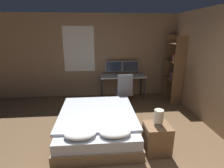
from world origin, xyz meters
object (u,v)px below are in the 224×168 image
bed (98,124)px  monitor_left (114,67)px  keyboard (124,77)px  office_chair (124,94)px  nightstand (157,139)px  desk (123,79)px  bedside_lamp (159,117)px  computer_mouse (132,76)px  bookshelf (175,67)px  monitor_right (131,67)px

bed → monitor_left: 2.45m
keyboard → office_chair: office_chair is taller
nightstand → desk: desk is taller
nightstand → bedside_lamp: bedside_lamp is taller
bedside_lamp → computer_mouse: (0.04, 2.60, 0.06)m
bed → office_chair: office_chair is taller
desk → bookshelf: (1.57, -0.35, 0.44)m
desk → monitor_left: size_ratio=2.74×
bed → bedside_lamp: bearing=-33.1°
keyboard → bookshelf: size_ratio=0.17×
monitor_left → bedside_lamp: bearing=-80.1°
nightstand → monitor_right: monitor_right is taller
nightstand → desk: 2.81m
bedside_lamp → monitor_right: monitor_right is taller
bed → computer_mouse: 2.27m
desk → monitor_left: monitor_left is taller
bed → bookshelf: (2.42, 1.72, 0.87)m
monitor_left → monitor_right: same height
bookshelf → computer_mouse: bearing=172.4°
desk → monitor_left: (-0.28, 0.18, 0.36)m
desk → monitor_right: bearing=32.0°
office_chair → bookshelf: bookshelf is taller
bed → computer_mouse: size_ratio=28.90×
monitor_left → monitor_right: 0.57m
computer_mouse → office_chair: office_chair is taller
bed → nightstand: size_ratio=3.64×
desk → nightstand: bearing=-85.2°
bed → nightstand: (1.08, -0.70, 0.04)m
office_chair → bedside_lamp: bearing=-81.9°
bed → keyboard: bearing=65.9°
nightstand → computer_mouse: computer_mouse is taller
nightstand → bedside_lamp: (-0.00, 0.00, 0.45)m
nightstand → bookshelf: 2.89m
keyboard → bedside_lamp: bearing=-84.9°
desk → monitor_left: 0.49m
bed → desk: desk is taller
keyboard → computer_mouse: size_ratio=5.07×
keyboard → bookshelf: 1.61m
bedside_lamp → monitor_right: 2.96m
keyboard → monitor_left: bearing=129.0°
monitor_left → office_chair: monitor_left is taller
nightstand → keyboard: size_ratio=1.56×
bed → monitor_right: 2.63m
office_chair → keyboard: bearing=83.6°
nightstand → bed: bearing=146.9°
monitor_left → keyboard: monitor_left is taller
bedside_lamp → monitor_right: (0.05, 2.95, 0.30)m
desk → keyboard: size_ratio=4.12×
office_chair → bookshelf: (1.63, 0.37, 0.70)m
bookshelf → bedside_lamp: bearing=-118.9°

